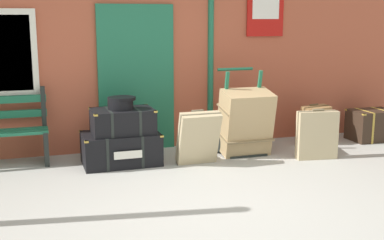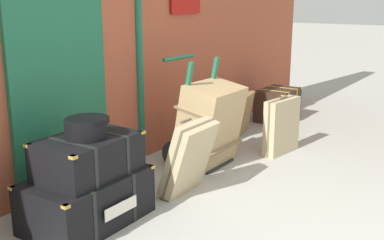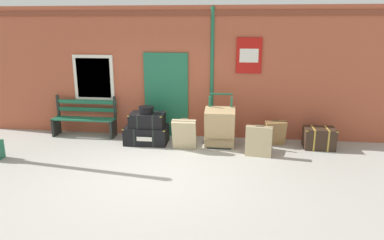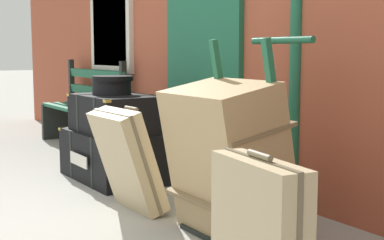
{
  "view_description": "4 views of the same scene",
  "coord_description": "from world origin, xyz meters",
  "px_view_note": "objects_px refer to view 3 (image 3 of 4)",
  "views": [
    {
      "loc": [
        -1.65,
        -4.71,
        1.91
      ],
      "look_at": [
        0.35,
        1.6,
        0.57
      ],
      "focal_mm": 47.26,
      "sensor_mm": 36.0,
      "label": 1
    },
    {
      "loc": [
        -3.07,
        -1.01,
        1.83
      ],
      "look_at": [
        0.84,
        1.68,
        0.59
      ],
      "focal_mm": 44.11,
      "sensor_mm": 36.0,
      "label": 2
    },
    {
      "loc": [
        1.49,
        -6.18,
        2.77
      ],
      "look_at": [
        0.48,
        1.94,
        0.56
      ],
      "focal_mm": 33.28,
      "sensor_mm": 36.0,
      "label": 3
    },
    {
      "loc": [
        3.72,
        -0.24,
        1.11
      ],
      "look_at": [
        0.38,
        1.93,
        0.61
      ],
      "focal_mm": 51.2,
      "sensor_mm": 36.0,
      "label": 4
    }
  ],
  "objects_px": {
    "suitcase_umber": "(275,133)",
    "suitcase_slate": "(184,134)",
    "porters_trolley": "(220,134)",
    "steamer_trunk_middle": "(147,120)",
    "large_brown_trunk": "(220,128)",
    "platform_bench": "(85,119)",
    "round_hatbox": "(146,109)",
    "suitcase_brown": "(259,141)",
    "corner_trunk": "(319,138)",
    "steamer_trunk_base": "(147,135)"
  },
  "relations": [
    {
      "from": "suitcase_umber",
      "to": "suitcase_slate",
      "type": "xyz_separation_m",
      "value": [
        -2.07,
        -0.58,
        0.07
      ]
    },
    {
      "from": "porters_trolley",
      "to": "steamer_trunk_middle",
      "type": "bearing_deg",
      "value": -176.65
    },
    {
      "from": "steamer_trunk_middle",
      "to": "large_brown_trunk",
      "type": "xyz_separation_m",
      "value": [
        1.72,
        -0.07,
        -0.11
      ]
    },
    {
      "from": "platform_bench",
      "to": "round_hatbox",
      "type": "distance_m",
      "value": 1.81
    },
    {
      "from": "porters_trolley",
      "to": "large_brown_trunk",
      "type": "xyz_separation_m",
      "value": [
        0.0,
        -0.17,
        0.2
      ]
    },
    {
      "from": "round_hatbox",
      "to": "porters_trolley",
      "type": "xyz_separation_m",
      "value": [
        1.74,
        0.12,
        -0.56
      ]
    },
    {
      "from": "large_brown_trunk",
      "to": "suitcase_brown",
      "type": "height_order",
      "value": "large_brown_trunk"
    },
    {
      "from": "suitcase_slate",
      "to": "suitcase_brown",
      "type": "bearing_deg",
      "value": -7.16
    },
    {
      "from": "suitcase_brown",
      "to": "corner_trunk",
      "type": "xyz_separation_m",
      "value": [
        1.41,
        0.69,
        -0.09
      ]
    },
    {
      "from": "round_hatbox",
      "to": "suitcase_brown",
      "type": "bearing_deg",
      "value": -11.67
    },
    {
      "from": "steamer_trunk_middle",
      "to": "round_hatbox",
      "type": "xyz_separation_m",
      "value": [
        -0.02,
        -0.01,
        0.25
      ]
    },
    {
      "from": "suitcase_umber",
      "to": "round_hatbox",
      "type": "bearing_deg",
      "value": -175.23
    },
    {
      "from": "steamer_trunk_middle",
      "to": "large_brown_trunk",
      "type": "bearing_deg",
      "value": -2.45
    },
    {
      "from": "round_hatbox",
      "to": "suitcase_umber",
      "type": "xyz_separation_m",
      "value": [
        3.02,
        0.25,
        -0.54
      ]
    },
    {
      "from": "steamer_trunk_base",
      "to": "suitcase_slate",
      "type": "distance_m",
      "value": 1.04
    },
    {
      "from": "platform_bench",
      "to": "corner_trunk",
      "type": "relative_size",
      "value": 2.31
    },
    {
      "from": "round_hatbox",
      "to": "large_brown_trunk",
      "type": "bearing_deg",
      "value": -1.94
    },
    {
      "from": "suitcase_slate",
      "to": "round_hatbox",
      "type": "bearing_deg",
      "value": 160.88
    },
    {
      "from": "platform_bench",
      "to": "steamer_trunk_base",
      "type": "relative_size",
      "value": 1.57
    },
    {
      "from": "platform_bench",
      "to": "large_brown_trunk",
      "type": "relative_size",
      "value": 1.69
    },
    {
      "from": "steamer_trunk_middle",
      "to": "suitcase_slate",
      "type": "relative_size",
      "value": 1.12
    },
    {
      "from": "steamer_trunk_base",
      "to": "suitcase_slate",
      "type": "bearing_deg",
      "value": -20.18
    },
    {
      "from": "platform_bench",
      "to": "round_hatbox",
      "type": "xyz_separation_m",
      "value": [
        1.72,
        -0.43,
        0.39
      ]
    },
    {
      "from": "suitcase_brown",
      "to": "suitcase_slate",
      "type": "bearing_deg",
      "value": 172.84
    },
    {
      "from": "suitcase_brown",
      "to": "large_brown_trunk",
      "type": "bearing_deg",
      "value": 150.95
    },
    {
      "from": "steamer_trunk_middle",
      "to": "corner_trunk",
      "type": "xyz_separation_m",
      "value": [
        3.99,
        0.14,
        -0.34
      ]
    },
    {
      "from": "large_brown_trunk",
      "to": "porters_trolley",
      "type": "bearing_deg",
      "value": 90.0
    },
    {
      "from": "steamer_trunk_middle",
      "to": "suitcase_brown",
      "type": "xyz_separation_m",
      "value": [
        2.58,
        -0.55,
        -0.25
      ]
    },
    {
      "from": "porters_trolley",
      "to": "corner_trunk",
      "type": "relative_size",
      "value": 1.73
    },
    {
      "from": "platform_bench",
      "to": "suitcase_umber",
      "type": "distance_m",
      "value": 4.74
    },
    {
      "from": "steamer_trunk_base",
      "to": "suitcase_brown",
      "type": "height_order",
      "value": "suitcase_brown"
    },
    {
      "from": "steamer_trunk_base",
      "to": "corner_trunk",
      "type": "bearing_deg",
      "value": 1.88
    },
    {
      "from": "suitcase_umber",
      "to": "suitcase_slate",
      "type": "relative_size",
      "value": 0.84
    },
    {
      "from": "platform_bench",
      "to": "suitcase_umber",
      "type": "bearing_deg",
      "value": -2.13
    },
    {
      "from": "large_brown_trunk",
      "to": "suitcase_umber",
      "type": "distance_m",
      "value": 1.33
    },
    {
      "from": "suitcase_brown",
      "to": "suitcase_slate",
      "type": "distance_m",
      "value": 1.66
    },
    {
      "from": "suitcase_slate",
      "to": "corner_trunk",
      "type": "height_order",
      "value": "suitcase_slate"
    },
    {
      "from": "steamer_trunk_base",
      "to": "round_hatbox",
      "type": "relative_size",
      "value": 2.79
    },
    {
      "from": "suitcase_slate",
      "to": "steamer_trunk_middle",
      "type": "bearing_deg",
      "value": 159.72
    },
    {
      "from": "round_hatbox",
      "to": "suitcase_umber",
      "type": "bearing_deg",
      "value": 4.77
    },
    {
      "from": "corner_trunk",
      "to": "platform_bench",
      "type": "bearing_deg",
      "value": 177.28
    },
    {
      "from": "platform_bench",
      "to": "steamer_trunk_middle",
      "type": "bearing_deg",
      "value": -13.4
    },
    {
      "from": "steamer_trunk_middle",
      "to": "platform_bench",
      "type": "bearing_deg",
      "value": 166.6
    },
    {
      "from": "platform_bench",
      "to": "corner_trunk",
      "type": "xyz_separation_m",
      "value": [
        5.73,
        -0.27,
        -0.2
      ]
    },
    {
      "from": "large_brown_trunk",
      "to": "suitcase_brown",
      "type": "relative_size",
      "value": 1.34
    },
    {
      "from": "round_hatbox",
      "to": "platform_bench",
      "type": "bearing_deg",
      "value": 166.0
    },
    {
      "from": "large_brown_trunk",
      "to": "corner_trunk",
      "type": "relative_size",
      "value": 1.37
    },
    {
      "from": "large_brown_trunk",
      "to": "suitcase_slate",
      "type": "xyz_separation_m",
      "value": [
        -0.79,
        -0.27,
        -0.11
      ]
    },
    {
      "from": "platform_bench",
      "to": "corner_trunk",
      "type": "distance_m",
      "value": 5.74
    },
    {
      "from": "steamer_trunk_base",
      "to": "platform_bench",
      "type": "bearing_deg",
      "value": 166.67
    }
  ]
}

